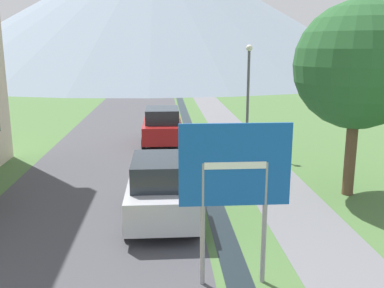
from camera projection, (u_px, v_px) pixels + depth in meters
name	position (u px, v px, depth m)	size (l,w,h in m)	color
ground_plane	(170.00, 135.00, 23.50)	(160.00, 160.00, 0.00)	#476B38
road	(135.00, 110.00, 33.06)	(6.40, 60.00, 0.01)	#424247
footpath	(214.00, 109.00, 33.46)	(2.20, 60.00, 0.01)	slate
drainage_channel	(183.00, 109.00, 33.30)	(0.60, 60.00, 0.00)	black
mountain_distant	(155.00, 8.00, 76.99)	(81.13, 81.13, 23.10)	gray
road_sign	(235.00, 178.00, 8.34)	(2.20, 0.11, 3.36)	gray
parked_car_near	(162.00, 189.00, 11.90)	(1.95, 3.81, 1.82)	#B2B2B7
parked_car_far	(162.00, 126.00, 21.26)	(1.97, 3.99, 1.82)	#A31919
streetlamp	(248.00, 90.00, 18.83)	(0.28, 0.28, 4.85)	#515156
tree_by_path	(358.00, 66.00, 13.24)	(3.96, 3.96, 6.19)	brown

